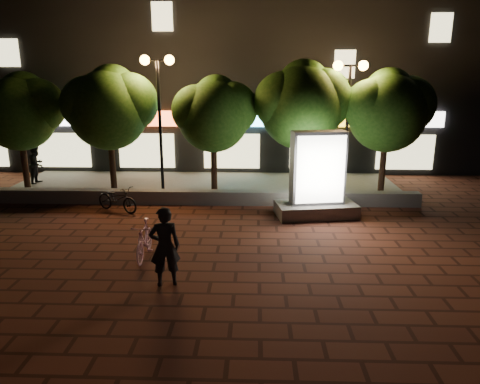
{
  "coord_description": "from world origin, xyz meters",
  "views": [
    {
      "loc": [
        2.1,
        -11.39,
        4.61
      ],
      "look_at": [
        1.65,
        1.5,
        1.13
      ],
      "focal_mm": 33.02,
      "sensor_mm": 36.0,
      "label": 1
    }
  ],
  "objects_px": {
    "pedestrian": "(37,164)",
    "street_lamp_right": "(349,94)",
    "tree_left": "(110,105)",
    "ad_kiosk": "(317,182)",
    "scooter_pink": "(144,240)",
    "tree_far_left": "(20,109)",
    "street_lamp_left": "(158,90)",
    "tree_mid": "(215,111)",
    "tree_right": "(303,102)",
    "tree_far_right": "(389,108)",
    "rider": "(165,247)",
    "scooter_parked": "(117,199)"
  },
  "relations": [
    {
      "from": "tree_far_left",
      "to": "street_lamp_left",
      "type": "bearing_deg",
      "value": -2.76
    },
    {
      "from": "tree_right",
      "to": "ad_kiosk",
      "type": "height_order",
      "value": "tree_right"
    },
    {
      "from": "tree_far_left",
      "to": "tree_mid",
      "type": "relative_size",
      "value": 1.03
    },
    {
      "from": "rider",
      "to": "scooter_parked",
      "type": "relative_size",
      "value": 1.07
    },
    {
      "from": "tree_mid",
      "to": "street_lamp_left",
      "type": "xyz_separation_m",
      "value": [
        -2.05,
        -0.26,
        0.81
      ]
    },
    {
      "from": "tree_far_right",
      "to": "pedestrian",
      "type": "relative_size",
      "value": 2.94
    },
    {
      "from": "tree_left",
      "to": "street_lamp_right",
      "type": "distance_m",
      "value": 8.96
    },
    {
      "from": "tree_mid",
      "to": "ad_kiosk",
      "type": "distance_m",
      "value": 4.95
    },
    {
      "from": "pedestrian",
      "to": "street_lamp_left",
      "type": "bearing_deg",
      "value": -102.73
    },
    {
      "from": "tree_far_left",
      "to": "tree_left",
      "type": "height_order",
      "value": "tree_left"
    },
    {
      "from": "scooter_parked",
      "to": "tree_far_left",
      "type": "bearing_deg",
      "value": 86.91
    },
    {
      "from": "scooter_pink",
      "to": "rider",
      "type": "height_order",
      "value": "rider"
    },
    {
      "from": "ad_kiosk",
      "to": "tree_right",
      "type": "bearing_deg",
      "value": 96.0
    },
    {
      "from": "street_lamp_left",
      "to": "ad_kiosk",
      "type": "height_order",
      "value": "street_lamp_left"
    },
    {
      "from": "pedestrian",
      "to": "street_lamp_right",
      "type": "bearing_deg",
      "value": -95.07
    },
    {
      "from": "tree_far_left",
      "to": "scooter_pink",
      "type": "relative_size",
      "value": 2.85
    },
    {
      "from": "scooter_parked",
      "to": "ad_kiosk",
      "type": "bearing_deg",
      "value": -65.5
    },
    {
      "from": "scooter_pink",
      "to": "street_lamp_left",
      "type": "bearing_deg",
      "value": 96.53
    },
    {
      "from": "pedestrian",
      "to": "tree_far_left",
      "type": "bearing_deg",
      "value": -169.22
    },
    {
      "from": "tree_far_right",
      "to": "tree_left",
      "type": "bearing_deg",
      "value": 180.0
    },
    {
      "from": "street_lamp_left",
      "to": "street_lamp_right",
      "type": "relative_size",
      "value": 1.04
    },
    {
      "from": "street_lamp_right",
      "to": "scooter_pink",
      "type": "distance_m",
      "value": 9.35
    },
    {
      "from": "tree_far_right",
      "to": "street_lamp_right",
      "type": "distance_m",
      "value": 1.66
    },
    {
      "from": "tree_far_left",
      "to": "street_lamp_right",
      "type": "xyz_separation_m",
      "value": [
        12.45,
        -0.26,
        0.6
      ]
    },
    {
      "from": "tree_far_right",
      "to": "rider",
      "type": "xyz_separation_m",
      "value": [
        -6.93,
        -7.85,
        -2.45
      ]
    },
    {
      "from": "tree_left",
      "to": "street_lamp_right",
      "type": "xyz_separation_m",
      "value": [
        8.95,
        -0.26,
        0.45
      ]
    },
    {
      "from": "rider",
      "to": "scooter_parked",
      "type": "xyz_separation_m",
      "value": [
        -2.75,
        5.38,
        -0.47
      ]
    },
    {
      "from": "tree_mid",
      "to": "ad_kiosk",
      "type": "bearing_deg",
      "value": -37.04
    },
    {
      "from": "ad_kiosk",
      "to": "rider",
      "type": "relative_size",
      "value": 1.54
    },
    {
      "from": "tree_left",
      "to": "scooter_parked",
      "type": "relative_size",
      "value": 2.86
    },
    {
      "from": "tree_right",
      "to": "scooter_parked",
      "type": "xyz_separation_m",
      "value": [
        -6.48,
        -2.46,
        -3.12
      ]
    },
    {
      "from": "street_lamp_left",
      "to": "tree_mid",
      "type": "bearing_deg",
      "value": 7.31
    },
    {
      "from": "tree_far_right",
      "to": "tree_right",
      "type": "bearing_deg",
      "value": 180.0
    },
    {
      "from": "tree_right",
      "to": "pedestrian",
      "type": "distance_m",
      "value": 11.37
    },
    {
      "from": "ad_kiosk",
      "to": "scooter_pink",
      "type": "relative_size",
      "value": 1.75
    },
    {
      "from": "tree_far_left",
      "to": "pedestrian",
      "type": "xyz_separation_m",
      "value": [
        -0.19,
        1.14,
        -2.4
      ]
    },
    {
      "from": "tree_mid",
      "to": "tree_right",
      "type": "bearing_deg",
      "value": 0.0
    },
    {
      "from": "tree_mid",
      "to": "pedestrian",
      "type": "bearing_deg",
      "value": 171.53
    },
    {
      "from": "street_lamp_right",
      "to": "scooter_parked",
      "type": "bearing_deg",
      "value": -164.85
    },
    {
      "from": "tree_far_right",
      "to": "scooter_pink",
      "type": "height_order",
      "value": "tree_far_right"
    },
    {
      "from": "tree_far_left",
      "to": "ad_kiosk",
      "type": "xyz_separation_m",
      "value": [
        11.09,
        -2.71,
        -2.15
      ]
    },
    {
      "from": "tree_right",
      "to": "pedestrian",
      "type": "height_order",
      "value": "tree_right"
    },
    {
      "from": "scooter_parked",
      "to": "tree_far_right",
      "type": "bearing_deg",
      "value": -49.14
    },
    {
      "from": "tree_left",
      "to": "tree_far_right",
      "type": "xyz_separation_m",
      "value": [
        10.5,
        -0.0,
        -0.08
      ]
    },
    {
      "from": "tree_left",
      "to": "tree_mid",
      "type": "bearing_deg",
      "value": -0.0
    },
    {
      "from": "tree_mid",
      "to": "scooter_parked",
      "type": "relative_size",
      "value": 2.63
    },
    {
      "from": "scooter_pink",
      "to": "tree_right",
      "type": "bearing_deg",
      "value": 53.45
    },
    {
      "from": "tree_left",
      "to": "pedestrian",
      "type": "relative_size",
      "value": 3.02
    },
    {
      "from": "tree_left",
      "to": "scooter_pink",
      "type": "xyz_separation_m",
      "value": [
        2.72,
        -6.35,
        -2.96
      ]
    },
    {
      "from": "ad_kiosk",
      "to": "scooter_pink",
      "type": "distance_m",
      "value": 6.11
    }
  ]
}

